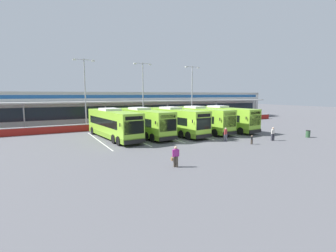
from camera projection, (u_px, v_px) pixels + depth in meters
ground_plane at (198, 141)px, 29.25m from camera, size 200.00×200.00×0.00m
terminal_building at (125, 106)px, 52.33m from camera, size 70.00×13.00×6.00m
red_barrier_wall at (149, 124)px, 41.82m from camera, size 60.00×0.40×1.10m
coach_bus_leftmost at (113, 124)px, 30.66m from camera, size 3.94×12.34×3.78m
coach_bus_left_centre at (143, 123)px, 32.56m from camera, size 3.94×12.34×3.78m
coach_bus_centre at (174, 121)px, 33.98m from camera, size 3.94×12.34×3.78m
coach_bus_right_centre at (199, 120)px, 36.29m from camera, size 3.94×12.34×3.78m
coach_bus_rightmost at (222, 119)px, 37.90m from camera, size 3.94×12.34×3.78m
bay_stripe_far_west at (98, 140)px, 29.52m from camera, size 0.14×13.00×0.01m
bay_stripe_west at (131, 137)px, 31.51m from camera, size 0.14×13.00×0.01m
bay_stripe_mid_west at (160, 135)px, 33.49m from camera, size 0.14×13.00×0.01m
bay_stripe_centre at (186, 133)px, 35.47m from camera, size 0.14×13.00×0.01m
bay_stripe_mid_east at (209, 131)px, 37.46m from camera, size 0.14×13.00×0.01m
bay_stripe_east at (230, 129)px, 39.44m from camera, size 0.14×13.00×0.01m
pedestrian_with_handbag at (176, 156)px, 18.54m from camera, size 0.64×0.43×1.62m
pedestrian_in_dark_coat at (226, 134)px, 28.94m from camera, size 0.54×0.31×1.62m
pedestrian_child at (252, 139)px, 27.13m from camera, size 0.32×0.22×1.00m
pedestrian_near_bin at (273, 133)px, 29.24m from camera, size 0.54×0.30×1.62m
lamp_post_west at (85, 90)px, 37.86m from camera, size 3.24×0.28×11.00m
lamp_post_centre at (143, 90)px, 42.49m from camera, size 3.24×0.28×11.00m
lamp_post_east at (192, 91)px, 47.59m from camera, size 3.24×0.28×11.00m
litter_bin at (308, 134)px, 31.47m from camera, size 0.54×0.54×0.93m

